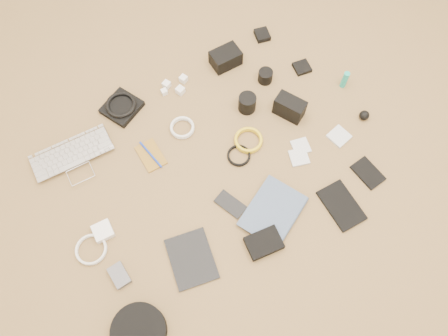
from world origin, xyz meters
TOP-DOWN VIEW (x-y plane):
  - laptop at (-0.47, 0.36)m, footprint 0.37×0.29m
  - headphone_pouch at (-0.18, 0.49)m, footprint 0.19×0.19m
  - headphones at (-0.18, 0.49)m, footprint 0.18×0.18m
  - charger_a at (0.02, 0.44)m, footprint 0.03×0.03m
  - charger_b at (0.05, 0.47)m, footprint 0.04×0.04m
  - charger_c at (0.13, 0.45)m, footprint 0.04×0.04m
  - charger_d at (0.09, 0.40)m, footprint 0.04×0.04m
  - dslr_camera at (0.35, 0.41)m, footprint 0.14×0.11m
  - lens_pouch at (0.59, 0.43)m, footprint 0.09×0.09m
  - notebook_olive at (-0.20, 0.21)m, footprint 0.10×0.15m
  - pen_blue at (-0.20, 0.21)m, footprint 0.02×0.15m
  - cable_white_a at (-0.02, 0.24)m, footprint 0.14×0.14m
  - lens_a at (0.28, 0.15)m, footprint 0.10×0.10m
  - lens_b at (0.44, 0.22)m, footprint 0.07×0.07m
  - card_reader at (0.62, 0.17)m, footprint 0.09×0.09m
  - power_brick at (-0.53, 0.04)m, footprint 0.08×0.08m
  - cable_white_b at (-0.61, 0.00)m, footprint 0.13×0.13m
  - cable_black at (0.10, -0.02)m, footprint 0.13×0.13m
  - cable_yellow at (0.18, 0.01)m, footprint 0.16×0.16m
  - flash at (0.41, 0.02)m, footprint 0.11×0.15m
  - lens_cleaner at (0.71, -0.01)m, footprint 0.04×0.04m
  - battery_charger at (-0.57, -0.15)m, footprint 0.06×0.09m
  - tablet at (-0.31, -0.26)m, footprint 0.22×0.25m
  - phone at (-0.06, -0.17)m, footprint 0.10×0.14m
  - filter_case_left at (0.31, -0.18)m, footprint 0.10×0.10m
  - filter_case_mid at (0.35, -0.14)m, footprint 0.09×0.09m
  - filter_case_right at (0.51, -0.20)m, footprint 0.09×0.09m
  - air_blower at (0.67, -0.20)m, footprint 0.05×0.05m
  - headphone_case at (-0.62, -0.37)m, footprint 0.22×0.22m
  - drive_case at (-0.05, -0.38)m, footprint 0.15×0.13m
  - paperback at (0.09, -0.39)m, footprint 0.30×0.27m
  - notebook_black_a at (0.30, -0.45)m, footprint 0.15×0.21m
  - notebook_black_b at (0.49, -0.41)m, footprint 0.09×0.13m

SIDE VIEW (x-z plane):
  - notebook_olive at x=-0.20m, z-range 0.00..0.01m
  - cable_black at x=0.10m, z-range 0.00..0.01m
  - tablet at x=-0.31m, z-range 0.00..0.01m
  - phone at x=-0.06m, z-range 0.00..0.01m
  - filter_case_mid at x=0.35m, z-range 0.00..0.01m
  - cable_white_b at x=-0.61m, z-range 0.00..0.01m
  - filter_case_left at x=0.31m, z-range 0.00..0.01m
  - notebook_black_b at x=0.49m, z-range 0.00..0.01m
  - filter_case_right at x=0.51m, z-range 0.00..0.01m
  - cable_white_a at x=-0.02m, z-range 0.00..0.01m
  - notebook_black_a at x=0.30m, z-range 0.00..0.01m
  - cable_yellow at x=0.18m, z-range 0.00..0.01m
  - card_reader at x=0.62m, z-range 0.00..0.02m
  - charger_a at x=0.02m, z-range 0.00..0.02m
  - pen_blue at x=-0.20m, z-range 0.01..0.02m
  - paperback at x=0.09m, z-range 0.00..0.03m
  - battery_charger at x=-0.57m, z-range 0.00..0.03m
  - lens_pouch at x=0.59m, z-range 0.00..0.03m
  - headphone_pouch at x=-0.18m, z-range 0.00..0.03m
  - laptop at x=-0.47m, z-range 0.00..0.03m
  - charger_c at x=0.13m, z-range 0.00..0.03m
  - charger_b at x=0.05m, z-range 0.00..0.03m
  - power_brick at x=-0.53m, z-range 0.00..0.03m
  - charger_d at x=0.09m, z-range 0.00..0.03m
  - drive_case at x=-0.05m, z-range 0.00..0.03m
  - air_blower at x=0.67m, z-range 0.00..0.04m
  - headphone_case at x=-0.62m, z-range 0.00..0.05m
  - lens_b at x=0.44m, z-range 0.00..0.06m
  - headphones at x=-0.18m, z-range 0.03..0.04m
  - dslr_camera at x=0.35m, z-range 0.00..0.08m
  - lens_a at x=0.28m, z-range 0.00..0.08m
  - lens_cleaner at x=0.71m, z-range 0.00..0.09m
  - flash at x=0.41m, z-range 0.00..0.10m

